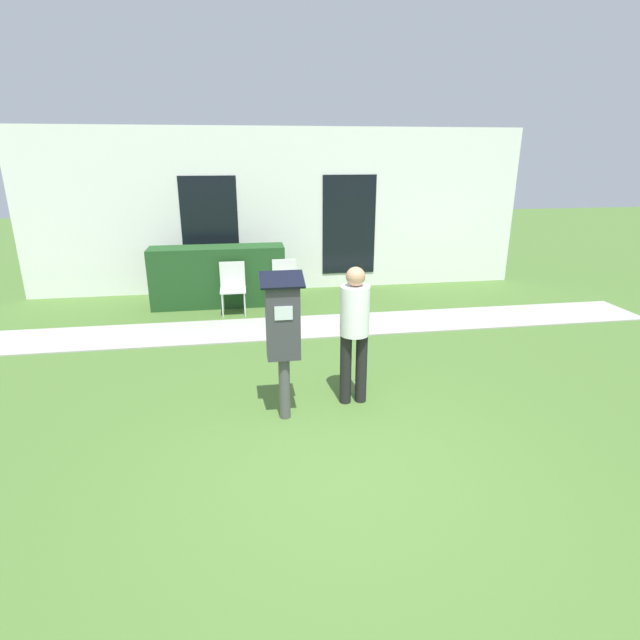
{
  "coord_description": "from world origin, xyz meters",
  "views": [
    {
      "loc": [
        -0.81,
        -3.67,
        2.73
      ],
      "look_at": [
        -0.03,
        1.23,
        1.05
      ],
      "focal_mm": 28.0,
      "sensor_mm": 36.0,
      "label": 1
    }
  ],
  "objects_px": {
    "parking_meter": "(283,329)",
    "person_standing": "(354,325)",
    "outdoor_chair_left": "(233,284)",
    "outdoor_chair_middle": "(285,281)"
  },
  "relations": [
    {
      "from": "outdoor_chair_left",
      "to": "person_standing",
      "type": "bearing_deg",
      "value": -80.58
    },
    {
      "from": "person_standing",
      "to": "outdoor_chair_left",
      "type": "bearing_deg",
      "value": 101.32
    },
    {
      "from": "parking_meter",
      "to": "outdoor_chair_middle",
      "type": "relative_size",
      "value": 1.77
    },
    {
      "from": "parking_meter",
      "to": "outdoor_chair_middle",
      "type": "bearing_deg",
      "value": 84.59
    },
    {
      "from": "person_standing",
      "to": "parking_meter",
      "type": "bearing_deg",
      "value": -172.89
    },
    {
      "from": "outdoor_chair_left",
      "to": "outdoor_chair_middle",
      "type": "xyz_separation_m",
      "value": [
        0.93,
        0.07,
        0.0
      ]
    },
    {
      "from": "parking_meter",
      "to": "outdoor_chair_left",
      "type": "height_order",
      "value": "parking_meter"
    },
    {
      "from": "parking_meter",
      "to": "outdoor_chair_left",
      "type": "relative_size",
      "value": 1.77
    },
    {
      "from": "parking_meter",
      "to": "person_standing",
      "type": "relative_size",
      "value": 1.01
    },
    {
      "from": "outdoor_chair_middle",
      "to": "parking_meter",
      "type": "bearing_deg",
      "value": -76.26
    }
  ]
}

